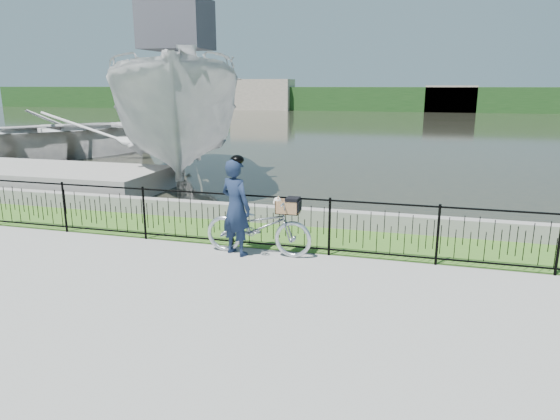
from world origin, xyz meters
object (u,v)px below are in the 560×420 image
(boat_near, at_px, (180,116))
(boat_far, at_px, (40,134))
(dock, at_px, (15,177))
(cyclist, at_px, (236,206))
(bicycle_rig, at_px, (259,226))

(boat_near, relative_size, boat_far, 0.91)
(dock, distance_m, cyclist, 10.21)
(cyclist, xyz_separation_m, boat_far, (-13.39, 10.46, 0.10))
(bicycle_rig, xyz_separation_m, cyclist, (-0.42, -0.12, 0.40))
(boat_far, bearing_deg, boat_near, -20.29)
(dock, relative_size, cyclist, 5.11)
(cyclist, bearing_deg, bicycle_rig, 15.82)
(boat_far, bearing_deg, dock, -55.97)
(dock, bearing_deg, bicycle_rig, -23.42)
(bicycle_rig, height_order, boat_far, boat_far)
(dock, bearing_deg, boat_far, 124.03)
(bicycle_rig, relative_size, cyclist, 1.09)
(boat_near, bearing_deg, cyclist, -56.96)
(dock, xyz_separation_m, cyclist, (9.24, -4.30, 0.61))
(cyclist, distance_m, boat_near, 8.73)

